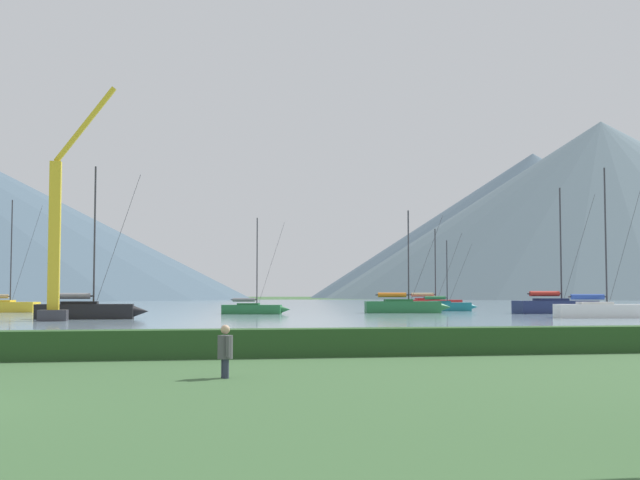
{
  "coord_description": "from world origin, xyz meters",
  "views": [
    {
      "loc": [
        5.38,
        -16.07,
        1.99
      ],
      "look_at": [
        17.82,
        46.93,
        5.95
      ],
      "focal_mm": 48.71,
      "sensor_mm": 36.0,
      "label": 1
    }
  ],
  "objects_px": {
    "person_seated_viewer": "(225,349)",
    "dock_crane": "(57,249)",
    "sailboat_slip_2": "(556,306)",
    "sailboat_slip_3": "(6,306)",
    "sailboat_slip_4": "(404,306)",
    "sailboat_slip_12": "(253,308)",
    "sailboat_slip_5": "(601,309)",
    "sailboat_slip_9": "(432,303)",
    "sailboat_slip_7": "(444,306)",
    "sailboat_slip_0": "(87,310)"
  },
  "relations": [
    {
      "from": "sailboat_slip_5",
      "to": "sailboat_slip_9",
      "type": "relative_size",
      "value": 1.21
    },
    {
      "from": "sailboat_slip_0",
      "to": "dock_crane",
      "type": "xyz_separation_m",
      "value": [
        -1.87,
        -4.58,
        4.45
      ]
    },
    {
      "from": "sailboat_slip_2",
      "to": "sailboat_slip_4",
      "type": "xyz_separation_m",
      "value": [
        -14.17,
        5.2,
        -0.06
      ]
    },
    {
      "from": "sailboat_slip_0",
      "to": "dock_crane",
      "type": "bearing_deg",
      "value": -110.61
    },
    {
      "from": "sailboat_slip_4",
      "to": "sailboat_slip_9",
      "type": "height_order",
      "value": "sailboat_slip_4"
    },
    {
      "from": "person_seated_viewer",
      "to": "dock_crane",
      "type": "distance_m",
      "value": 45.7
    },
    {
      "from": "sailboat_slip_9",
      "to": "sailboat_slip_12",
      "type": "bearing_deg",
      "value": -136.8
    },
    {
      "from": "sailboat_slip_2",
      "to": "sailboat_slip_9",
      "type": "distance_m",
      "value": 25.36
    },
    {
      "from": "sailboat_slip_7",
      "to": "sailboat_slip_9",
      "type": "bearing_deg",
      "value": 84.84
    },
    {
      "from": "sailboat_slip_4",
      "to": "person_seated_viewer",
      "type": "distance_m",
      "value": 68.67
    },
    {
      "from": "sailboat_slip_2",
      "to": "sailboat_slip_4",
      "type": "height_order",
      "value": "sailboat_slip_2"
    },
    {
      "from": "sailboat_slip_3",
      "to": "sailboat_slip_4",
      "type": "bearing_deg",
      "value": -2.64
    },
    {
      "from": "sailboat_slip_4",
      "to": "dock_crane",
      "type": "xyz_separation_m",
      "value": [
        -32.04,
        -19.77,
        4.45
      ]
    },
    {
      "from": "sailboat_slip_4",
      "to": "sailboat_slip_12",
      "type": "xyz_separation_m",
      "value": [
        -15.62,
        -1.83,
        -0.17
      ]
    },
    {
      "from": "sailboat_slip_4",
      "to": "sailboat_slip_5",
      "type": "relative_size",
      "value": 0.85
    },
    {
      "from": "sailboat_slip_9",
      "to": "person_seated_viewer",
      "type": "relative_size",
      "value": 8.13
    },
    {
      "from": "sailboat_slip_12",
      "to": "dock_crane",
      "type": "relative_size",
      "value": 0.54
    },
    {
      "from": "sailboat_slip_9",
      "to": "sailboat_slip_12",
      "type": "distance_m",
      "value": 33.17
    },
    {
      "from": "sailboat_slip_7",
      "to": "sailboat_slip_12",
      "type": "xyz_separation_m",
      "value": [
        -22.76,
        -10.1,
        -0.03
      ]
    },
    {
      "from": "dock_crane",
      "to": "sailboat_slip_9",
      "type": "bearing_deg",
      "value": 43.51
    },
    {
      "from": "sailboat_slip_4",
      "to": "sailboat_slip_5",
      "type": "xyz_separation_m",
      "value": [
        10.66,
        -20.14,
        -0.03
      ]
    },
    {
      "from": "sailboat_slip_5",
      "to": "person_seated_viewer",
      "type": "bearing_deg",
      "value": -116.68
    },
    {
      "from": "sailboat_slip_2",
      "to": "sailboat_slip_3",
      "type": "xyz_separation_m",
      "value": [
        -54.43,
        16.58,
        -0.1
      ]
    },
    {
      "from": "sailboat_slip_0",
      "to": "sailboat_slip_9",
      "type": "bearing_deg",
      "value": 42.9
    },
    {
      "from": "person_seated_viewer",
      "to": "sailboat_slip_2",
      "type": "bearing_deg",
      "value": 48.66
    },
    {
      "from": "sailboat_slip_0",
      "to": "sailboat_slip_4",
      "type": "relative_size",
      "value": 1.14
    },
    {
      "from": "sailboat_slip_2",
      "to": "sailboat_slip_3",
      "type": "distance_m",
      "value": 56.9
    },
    {
      "from": "sailboat_slip_7",
      "to": "sailboat_slip_9",
      "type": "height_order",
      "value": "sailboat_slip_9"
    },
    {
      "from": "sailboat_slip_2",
      "to": "sailboat_slip_12",
      "type": "relative_size",
      "value": 1.35
    },
    {
      "from": "sailboat_slip_0",
      "to": "person_seated_viewer",
      "type": "relative_size",
      "value": 9.56
    },
    {
      "from": "sailboat_slip_3",
      "to": "sailboat_slip_5",
      "type": "distance_m",
      "value": 59.89
    },
    {
      "from": "sailboat_slip_12",
      "to": "sailboat_slip_3",
      "type": "bearing_deg",
      "value": 165.86
    },
    {
      "from": "sailboat_slip_7",
      "to": "dock_crane",
      "type": "bearing_deg",
      "value": -137.63
    },
    {
      "from": "sailboat_slip_2",
      "to": "person_seated_viewer",
      "type": "relative_size",
      "value": 10.02
    },
    {
      "from": "sailboat_slip_2",
      "to": "sailboat_slip_3",
      "type": "height_order",
      "value": "sailboat_slip_2"
    },
    {
      "from": "sailboat_slip_4",
      "to": "sailboat_slip_7",
      "type": "relative_size",
      "value": 1.31
    },
    {
      "from": "dock_crane",
      "to": "sailboat_slip_4",
      "type": "bearing_deg",
      "value": 31.68
    },
    {
      "from": "sailboat_slip_2",
      "to": "sailboat_slip_3",
      "type": "relative_size",
      "value": 1.05
    },
    {
      "from": "sailboat_slip_4",
      "to": "sailboat_slip_7",
      "type": "xyz_separation_m",
      "value": [
        7.15,
        8.27,
        -0.14
      ]
    },
    {
      "from": "sailboat_slip_3",
      "to": "sailboat_slip_4",
      "type": "xyz_separation_m",
      "value": [
        40.26,
        -11.38,
        0.04
      ]
    },
    {
      "from": "sailboat_slip_2",
      "to": "sailboat_slip_9",
      "type": "relative_size",
      "value": 1.23
    },
    {
      "from": "sailboat_slip_0",
      "to": "person_seated_viewer",
      "type": "bearing_deg",
      "value": -80.89
    },
    {
      "from": "sailboat_slip_3",
      "to": "person_seated_viewer",
      "type": "distance_m",
      "value": 77.64
    },
    {
      "from": "sailboat_slip_5",
      "to": "person_seated_viewer",
      "type": "xyz_separation_m",
      "value": [
        -34.32,
        -44.33,
        -0.01
      ]
    },
    {
      "from": "sailboat_slip_2",
      "to": "sailboat_slip_3",
      "type": "bearing_deg",
      "value": 163.28
    },
    {
      "from": "sailboat_slip_4",
      "to": "sailboat_slip_9",
      "type": "bearing_deg",
      "value": 73.49
    },
    {
      "from": "sailboat_slip_0",
      "to": "dock_crane",
      "type": "distance_m",
      "value": 6.66
    },
    {
      "from": "sailboat_slip_5",
      "to": "sailboat_slip_9",
      "type": "distance_m",
      "value": 39.89
    },
    {
      "from": "sailboat_slip_2",
      "to": "dock_crane",
      "type": "distance_m",
      "value": 48.65
    },
    {
      "from": "sailboat_slip_5",
      "to": "sailboat_slip_12",
      "type": "xyz_separation_m",
      "value": [
        -26.28,
        18.31,
        -0.14
      ]
    }
  ]
}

